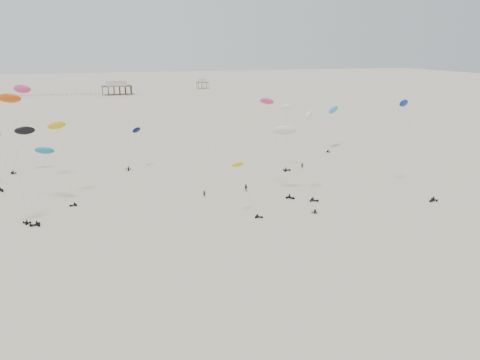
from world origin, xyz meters
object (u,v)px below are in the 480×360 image
object	(u,v)px
spectator_0	(204,197)
rig_3	(310,136)
pavilion_main	(117,89)
rig_0	(276,138)
pavilion_small	(202,84)
rig_8	(42,167)

from	to	relation	value
spectator_0	rig_3	bearing A→B (deg)	-169.29
pavilion_main	rig_0	distance (m)	253.89
pavilion_small	rig_8	distance (m)	294.61
rig_0	rig_8	size ratio (longest dim) A/B	1.28
pavilion_small	rig_0	size ratio (longest dim) A/B	0.40
pavilion_main	rig_0	bearing A→B (deg)	-85.10
rig_8	pavilion_small	bearing A→B (deg)	-22.87
pavilion_main	spectator_0	bearing A→B (deg)	-88.83
pavilion_main	rig_0	size ratio (longest dim) A/B	0.92
pavilion_small	rig_3	world-z (taller)	rig_3
pavilion_small	rig_8	size ratio (longest dim) A/B	0.51
rig_3	rig_8	bearing A→B (deg)	-62.20
pavilion_small	pavilion_main	bearing A→B (deg)	-156.80
rig_0	spectator_0	xyz separation A→B (m)	(-16.56, 3.03, -13.53)
rig_0	spectator_0	distance (m)	21.60
pavilion_main	rig_8	bearing A→B (deg)	-96.79
pavilion_small	spectator_0	size ratio (longest dim) A/B	4.79
rig_3	rig_8	world-z (taller)	rig_3
pavilion_small	rig_0	world-z (taller)	rig_0
pavilion_small	rig_8	bearing A→B (deg)	-109.73
rig_0	rig_3	bearing A→B (deg)	115.42
rig_8	spectator_0	world-z (taller)	rig_8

